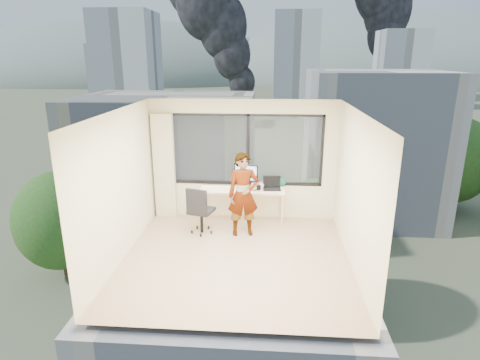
# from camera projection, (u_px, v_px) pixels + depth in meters

# --- Properties ---
(floor) EXTENTS (4.00, 4.00, 0.01)m
(floor) POSITION_uv_depth(u_px,v_px,m) (236.00, 258.00, 7.13)
(floor) COLOR tan
(floor) RESTS_ON ground
(ceiling) EXTENTS (4.00, 4.00, 0.01)m
(ceiling) POSITION_uv_depth(u_px,v_px,m) (235.00, 112.00, 6.36)
(ceiling) COLOR white
(ceiling) RESTS_ON ground
(wall_front) EXTENTS (4.00, 0.01, 2.60)m
(wall_front) POSITION_uv_depth(u_px,v_px,m) (222.00, 241.00, 4.84)
(wall_front) COLOR #EFE8B8
(wall_front) RESTS_ON ground
(wall_left) EXTENTS (0.01, 4.00, 2.60)m
(wall_left) POSITION_uv_depth(u_px,v_px,m) (120.00, 186.00, 6.88)
(wall_left) COLOR #EFE8B8
(wall_left) RESTS_ON ground
(wall_right) EXTENTS (0.01, 4.00, 2.60)m
(wall_right) POSITION_uv_depth(u_px,v_px,m) (356.00, 192.00, 6.60)
(wall_right) COLOR #EFE8B8
(wall_right) RESTS_ON ground
(window_wall) EXTENTS (3.30, 0.16, 1.55)m
(window_wall) POSITION_uv_depth(u_px,v_px,m) (246.00, 150.00, 8.58)
(window_wall) COLOR black
(window_wall) RESTS_ON ground
(curtain) EXTENTS (0.45, 0.14, 2.30)m
(curtain) POSITION_uv_depth(u_px,v_px,m) (164.00, 166.00, 8.70)
(curtain) COLOR beige
(curtain) RESTS_ON floor
(desk) EXTENTS (1.80, 0.60, 0.75)m
(desk) POSITION_uv_depth(u_px,v_px,m) (242.00, 205.00, 8.60)
(desk) COLOR beige
(desk) RESTS_ON floor
(chair) EXTENTS (0.63, 0.63, 1.01)m
(chair) POSITION_uv_depth(u_px,v_px,m) (201.00, 209.00, 8.02)
(chair) COLOR black
(chair) RESTS_ON floor
(person) EXTENTS (0.68, 0.52, 1.68)m
(person) POSITION_uv_depth(u_px,v_px,m) (243.00, 195.00, 7.85)
(person) COLOR #2D2D33
(person) RESTS_ON floor
(monitor) EXTENTS (0.55, 0.28, 0.54)m
(monitor) POSITION_uv_depth(u_px,v_px,m) (246.00, 176.00, 8.45)
(monitor) COLOR black
(monitor) RESTS_ON desk
(game_console) EXTENTS (0.33, 0.30, 0.07)m
(game_console) POSITION_uv_depth(u_px,v_px,m) (259.00, 184.00, 8.67)
(game_console) COLOR white
(game_console) RESTS_ON desk
(laptop) EXTENTS (0.39, 0.41, 0.24)m
(laptop) POSITION_uv_depth(u_px,v_px,m) (272.00, 184.00, 8.42)
(laptop) COLOR black
(laptop) RESTS_ON desk
(cellphone) EXTENTS (0.11, 0.08, 0.01)m
(cellphone) POSITION_uv_depth(u_px,v_px,m) (255.00, 190.00, 8.39)
(cellphone) COLOR black
(cellphone) RESTS_ON desk
(pen_cup) EXTENTS (0.09, 0.09, 0.11)m
(pen_cup) POSITION_uv_depth(u_px,v_px,m) (259.00, 187.00, 8.41)
(pen_cup) COLOR black
(pen_cup) RESTS_ON desk
(handbag) EXTENTS (0.29, 0.21, 0.20)m
(handbag) POSITION_uv_depth(u_px,v_px,m) (280.00, 182.00, 8.61)
(handbag) COLOR #0B4639
(handbag) RESTS_ON desk
(exterior_ground) EXTENTS (400.00, 400.00, 0.04)m
(exterior_ground) POSITION_uv_depth(u_px,v_px,m) (268.00, 114.00, 125.58)
(exterior_ground) COLOR #515B3D
(exterior_ground) RESTS_ON ground
(near_bldg_a) EXTENTS (16.00, 12.00, 14.00)m
(near_bldg_a) POSITION_uv_depth(u_px,v_px,m) (169.00, 170.00, 38.41)
(near_bldg_a) COLOR beige
(near_bldg_a) RESTS_ON exterior_ground
(near_bldg_b) EXTENTS (14.00, 13.00, 16.00)m
(near_bldg_b) POSITION_uv_depth(u_px,v_px,m) (372.00, 145.00, 44.26)
(near_bldg_b) COLOR white
(near_bldg_b) RESTS_ON exterior_ground
(far_tower_a) EXTENTS (14.00, 14.00, 28.00)m
(far_tower_a) POSITION_uv_depth(u_px,v_px,m) (128.00, 71.00, 100.07)
(far_tower_a) COLOR silver
(far_tower_a) RESTS_ON exterior_ground
(far_tower_b) EXTENTS (13.00, 13.00, 30.00)m
(far_tower_b) POSITION_uv_depth(u_px,v_px,m) (295.00, 65.00, 120.58)
(far_tower_b) COLOR silver
(far_tower_b) RESTS_ON exterior_ground
(far_tower_c) EXTENTS (15.00, 15.00, 26.00)m
(far_tower_c) POSITION_uv_depth(u_px,v_px,m) (399.00, 70.00, 137.63)
(far_tower_c) COLOR silver
(far_tower_c) RESTS_ON exterior_ground
(far_tower_d) EXTENTS (16.00, 14.00, 22.00)m
(far_tower_d) POSITION_uv_depth(u_px,v_px,m) (114.00, 74.00, 155.10)
(far_tower_d) COLOR silver
(far_tower_d) RESTS_ON exterior_ground
(hill_a) EXTENTS (288.00, 216.00, 90.00)m
(hill_a) POSITION_uv_depth(u_px,v_px,m) (122.00, 79.00, 324.50)
(hill_a) COLOR slate
(hill_a) RESTS_ON exterior_ground
(hill_b) EXTENTS (300.00, 220.00, 96.00)m
(hill_b) POSITION_uv_depth(u_px,v_px,m) (399.00, 80.00, 309.09)
(hill_b) COLOR slate
(hill_b) RESTS_ON exterior_ground
(tree_a) EXTENTS (7.00, 7.00, 8.00)m
(tree_a) POSITION_uv_depth(u_px,v_px,m) (61.00, 231.00, 32.16)
(tree_a) COLOR #25541C
(tree_a) RESTS_ON exterior_ground
(tree_b) EXTENTS (7.60, 7.60, 9.00)m
(tree_b) POSITION_uv_depth(u_px,v_px,m) (318.00, 258.00, 26.80)
(tree_b) COLOR #25541C
(tree_b) RESTS_ON exterior_ground
(tree_c) EXTENTS (8.40, 8.40, 10.00)m
(tree_c) POSITION_uv_depth(u_px,v_px,m) (453.00, 168.00, 46.35)
(tree_c) COLOR #25541C
(tree_c) RESTS_ON exterior_ground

